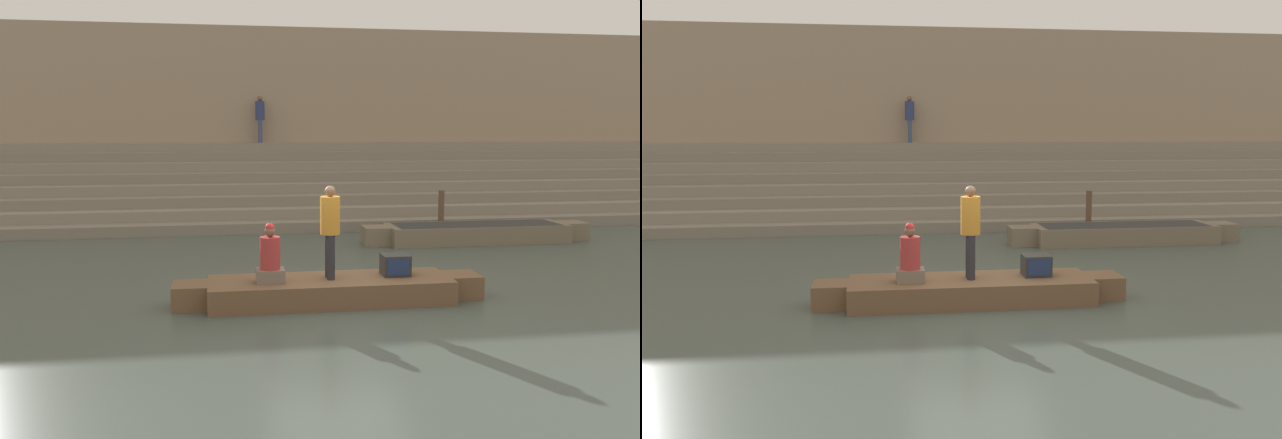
{
  "view_description": "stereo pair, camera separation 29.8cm",
  "coord_description": "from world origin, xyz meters",
  "views": [
    {
      "loc": [
        -2.03,
        -10.91,
        3.06
      ],
      "look_at": [
        -0.16,
        1.03,
        1.33
      ],
      "focal_mm": 35.0,
      "sensor_mm": 36.0,
      "label": 1
    },
    {
      "loc": [
        -1.73,
        -10.95,
        3.06
      ],
      "look_at": [
        -0.16,
        1.03,
        1.33
      ],
      "focal_mm": 35.0,
      "sensor_mm": 36.0,
      "label": 2
    }
  ],
  "objects": [
    {
      "name": "ghat_steps",
      "position": [
        0.0,
        10.93,
        0.92
      ],
      "size": [
        36.0,
        5.56,
        2.6
      ],
      "color": "gray",
      "rests_on": "ground"
    },
    {
      "name": "back_wall",
      "position": [
        0.0,
        13.5,
        3.41
      ],
      "size": [
        34.2,
        1.28,
        6.88
      ],
      "color": "tan",
      "rests_on": "ground"
    },
    {
      "name": "ground_plane",
      "position": [
        0.0,
        0.0,
        0.0
      ],
      "size": [
        120.0,
        120.0,
        0.0
      ],
      "primitive_type": "plane",
      "color": "#47544C"
    },
    {
      "name": "rowboat_main",
      "position": [
        -0.16,
        -0.17,
        0.23
      ],
      "size": [
        5.55,
        1.4,
        0.43
      ],
      "rotation": [
        0.0,
        0.0,
        0.02
      ],
      "color": "brown",
      "rests_on": "ground"
    },
    {
      "name": "person_on_steps",
      "position": [
        -0.61,
        12.55,
        3.59
      ],
      "size": [
        0.34,
        0.34,
        1.72
      ],
      "rotation": [
        0.0,
        0.0,
        2.3
      ],
      "color": "#3D4C75",
      "rests_on": "ghat_steps"
    },
    {
      "name": "person_rowing",
      "position": [
        -1.24,
        -0.28,
        0.84
      ],
      "size": [
        0.49,
        0.39,
        1.05
      ],
      "rotation": [
        0.0,
        0.0,
        0.02
      ],
      "color": "#756656",
      "rests_on": "rowboat_main"
    },
    {
      "name": "moored_boat_shore",
      "position": [
        4.86,
        5.21,
        0.26
      ],
      "size": [
        6.4,
        1.34,
        0.49
      ],
      "rotation": [
        0.0,
        0.0,
        0.09
      ],
      "color": "#756651",
      "rests_on": "ground"
    },
    {
      "name": "mooring_post",
      "position": [
        4.27,
        6.41,
        0.66
      ],
      "size": [
        0.17,
        0.17,
        1.32
      ],
      "primitive_type": "cylinder",
      "color": "brown",
      "rests_on": "ground"
    },
    {
      "name": "tv_set",
      "position": [
        1.06,
        -0.09,
        0.62
      ],
      "size": [
        0.5,
        0.43,
        0.38
      ],
      "rotation": [
        0.0,
        0.0,
        -0.02
      ],
      "color": "#2D2D2D",
      "rests_on": "rowboat_main"
    },
    {
      "name": "person_standing",
      "position": [
        -0.17,
        -0.15,
        1.38
      ],
      "size": [
        0.35,
        0.35,
        1.67
      ],
      "rotation": [
        0.0,
        0.0,
        -0.07
      ],
      "color": "#28282D",
      "rests_on": "rowboat_main"
    }
  ]
}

